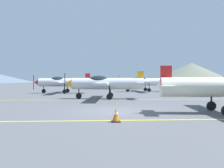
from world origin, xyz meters
TOP-DOWN VIEW (x-y plane):
  - ground_plane at (0.00, 0.00)m, footprint 400.00×400.00m
  - apron_line_near at (0.00, -3.01)m, footprint 80.00×0.16m
  - apron_line_far at (0.00, 7.33)m, footprint 80.00×0.16m
  - airplane_mid at (-0.28, 8.40)m, footprint 7.14×8.21m
  - airplane_far at (-5.24, 17.41)m, footprint 7.11×8.19m
  - airplane_back at (5.63, 20.60)m, footprint 7.11×8.19m
  - traffic_cone_side at (-0.23, -3.31)m, footprint 0.36×0.36m
  - hill_centerleft at (65.81, 155.93)m, footprint 56.62×56.62m

SIDE VIEW (x-z plane):
  - ground_plane at x=0.00m, z-range 0.00..0.00m
  - apron_line_near at x=0.00m, z-range 0.00..0.01m
  - apron_line_far at x=0.00m, z-range 0.00..0.01m
  - traffic_cone_side at x=-0.23m, z-range -0.01..0.58m
  - airplane_mid at x=-0.28m, z-range 0.15..2.61m
  - airplane_far at x=-5.24m, z-range 0.15..2.61m
  - airplane_back at x=5.63m, z-range 0.15..2.61m
  - hill_centerleft at x=65.81m, z-range 0.00..13.23m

